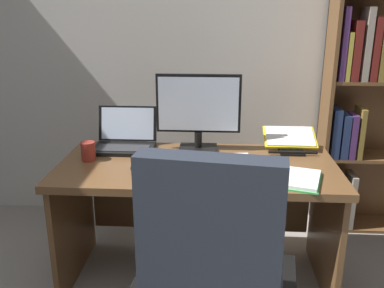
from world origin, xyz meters
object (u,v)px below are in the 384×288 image
object	(u,v)px
keyboard	(195,170)
coffee_mug	(88,151)
laptop	(125,140)
monitor	(198,112)
computer_mouse	(137,167)
reading_stand_with_book	(290,140)
desk	(198,191)
open_binder	(274,176)
bookshelf	(371,83)
pen	(242,159)
notepad	(238,160)

from	to	relation	value
keyboard	coffee_mug	bearing A→B (deg)	166.28
laptop	keyboard	xyz separation A→B (m)	(0.44, -0.36, -0.04)
monitor	laptop	xyz separation A→B (m)	(-0.44, 0.00, -0.18)
computer_mouse	reading_stand_with_book	bearing A→B (deg)	26.17
desk	keyboard	xyz separation A→B (m)	(-0.01, -0.20, 0.21)
desk	keyboard	world-z (taller)	keyboard
laptop	open_binder	world-z (taller)	laptop
desk	computer_mouse	bearing A→B (deg)	-146.75
monitor	laptop	distance (m)	0.47
keyboard	open_binder	size ratio (longest dim) A/B	0.83
monitor	open_binder	world-z (taller)	monitor
keyboard	coffee_mug	size ratio (longest dim) A/B	4.02
desk	coffee_mug	world-z (taller)	coffee_mug
bookshelf	monitor	size ratio (longest dim) A/B	4.33
open_binder	pen	world-z (taller)	open_binder
bookshelf	pen	size ratio (longest dim) A/B	15.10
bookshelf	laptop	bearing A→B (deg)	-163.46
monitor	pen	size ratio (longest dim) A/B	3.48
desk	computer_mouse	size ratio (longest dim) A/B	14.44
desk	laptop	size ratio (longest dim) A/B	4.21
open_binder	pen	bearing A→B (deg)	138.46
desk	bookshelf	xyz separation A→B (m)	(1.11, 0.62, 0.52)
desk	monitor	distance (m)	0.45
monitor	notepad	world-z (taller)	monitor
notepad	laptop	bearing A→B (deg)	164.95
bookshelf	laptop	distance (m)	1.64
computer_mouse	open_binder	bearing A→B (deg)	-4.11
monitor	computer_mouse	bearing A→B (deg)	-129.69
open_binder	pen	size ratio (longest dim) A/B	3.60
desk	bookshelf	world-z (taller)	bookshelf
computer_mouse	desk	bearing A→B (deg)	33.25
laptop	pen	xyz separation A→B (m)	(0.69, -0.18, -0.04)
pen	coffee_mug	xyz separation A→B (m)	(-0.84, -0.04, 0.04)
pen	coffee_mug	bearing A→B (deg)	-177.33
computer_mouse	notepad	world-z (taller)	computer_mouse
laptop	reading_stand_with_book	world-z (taller)	laptop
pen	monitor	bearing A→B (deg)	144.60
pen	desk	bearing A→B (deg)	176.02
bookshelf	monitor	world-z (taller)	bookshelf
notepad	pen	world-z (taller)	pen
laptop	notepad	distance (m)	0.69
bookshelf	notepad	xyz separation A→B (m)	(-0.89, -0.64, -0.32)
bookshelf	notepad	size ratio (longest dim) A/B	10.07
monitor	coffee_mug	xyz separation A→B (m)	(-0.60, -0.22, -0.18)
open_binder	coffee_mug	bearing A→B (deg)	-174.76
bookshelf	laptop	xyz separation A→B (m)	(-1.55, -0.46, -0.28)
bookshelf	computer_mouse	bearing A→B (deg)	-149.74
computer_mouse	notepad	bearing A→B (deg)	19.24
desk	monitor	xyz separation A→B (m)	(-0.01, 0.16, 0.42)
pen	laptop	bearing A→B (deg)	165.37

